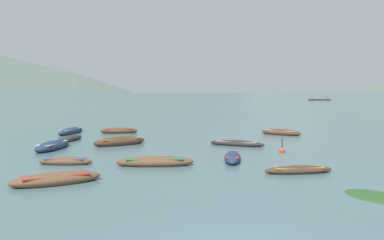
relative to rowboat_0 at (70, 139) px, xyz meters
The scene contains 19 objects.
ground_plane 1476.94m from the rowboat_0, 89.63° to the left, with size 6000.00×6000.00×0.00m, color slate.
mountain_1 2015.31m from the rowboat_0, 107.43° to the left, with size 2146.60×2146.60×614.45m, color #56665B.
mountain_2 1937.10m from the rowboat_0, 92.77° to the left, with size 1454.88×1454.88×363.13m, color #4C5B56.
mountain_3 1952.48m from the rowboat_0, 67.00° to the left, with size 1079.60×1079.60×309.36m, color slate.
rowboat_0 is the anchor object (origin of this frame).
rowboat_1 4.51m from the rowboat_0, 92.06° to the right, with size 2.22×4.50×0.73m.
rowboat_2 5.58m from the rowboat_0, 102.24° to the left, with size 2.20×4.75×0.73m.
rowboat_3 5.27m from the rowboat_0, 32.71° to the right, with size 4.34×3.23×0.81m.
rowboat_4 13.95m from the rowboat_0, 16.61° to the right, with size 4.29×2.93×0.51m.
rowboat_5 13.26m from the rowboat_0, 56.93° to the right, with size 4.40×1.45×0.64m.
rowboat_6 15.14m from the rowboat_0, 79.10° to the right, with size 4.12×2.64×0.63m.
rowboat_8 10.55m from the rowboat_0, 78.20° to the right, with size 3.16×1.29×0.53m.
rowboat_9 15.53m from the rowboat_0, 40.33° to the right, with size 1.69×3.66×0.58m.
rowboat_10 19.27m from the rowboat_0, ahead, with size 3.82×3.50×0.68m.
rowboat_11 6.53m from the rowboat_0, 57.65° to the left, with size 3.66×1.23×0.67m.
rowboat_12 19.95m from the rowboat_0, 43.28° to the right, with size 3.61×1.13×0.46m.
ferry_0 153.88m from the rowboat_0, 58.63° to the left, with size 9.48×4.47×2.54m.
mooring_buoy 17.42m from the rowboat_0, 24.96° to the right, with size 0.41×0.41×1.04m.
weed_patch_2 24.15m from the rowboat_0, 48.71° to the right, with size 1.76×2.49×0.14m, color #2D5628.
Camera 1 is at (-2.08, -8.66, 4.12)m, focal length 34.80 mm.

